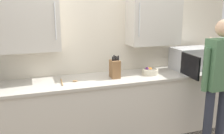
# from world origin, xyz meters

# --- Properties ---
(back_wall_tiled) EXTENTS (4.24, 0.44, 2.89)m
(back_wall_tiled) POSITION_xyz_m (-0.00, 1.19, 1.49)
(back_wall_tiled) COLOR beige
(back_wall_tiled) RESTS_ON ground_plane
(counter_unit) EXTENTS (3.70, 0.63, 0.91)m
(counter_unit) POSITION_xyz_m (0.00, 0.88, 0.45)
(counter_unit) COLOR beige
(counter_unit) RESTS_ON ground_plane
(microwave_oven) EXTENTS (0.63, 0.76, 0.32)m
(microwave_oven) POSITION_xyz_m (1.38, 0.91, 1.07)
(microwave_oven) COLOR #B7BABF
(microwave_oven) RESTS_ON counter_unit
(fruit_bowl) EXTENTS (0.22, 0.22, 0.10)m
(fruit_bowl) POSITION_xyz_m (0.70, 0.85, 0.95)
(fruit_bowl) COLOR beige
(fruit_bowl) RESTS_ON counter_unit
(knife_block) EXTENTS (0.11, 0.15, 0.30)m
(knife_block) POSITION_xyz_m (0.20, 0.85, 1.03)
(knife_block) COLOR brown
(knife_block) RESTS_ON counter_unit
(wooden_spoon) EXTENTS (0.21, 0.26, 0.02)m
(wooden_spoon) POSITION_xyz_m (-0.41, 0.84, 0.92)
(wooden_spoon) COLOR tan
(wooden_spoon) RESTS_ON counter_unit
(person_figure) EXTENTS (0.44, 0.51, 1.67)m
(person_figure) POSITION_xyz_m (1.29, 0.23, 0.99)
(person_figure) COLOR #282D3D
(person_figure) RESTS_ON ground_plane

